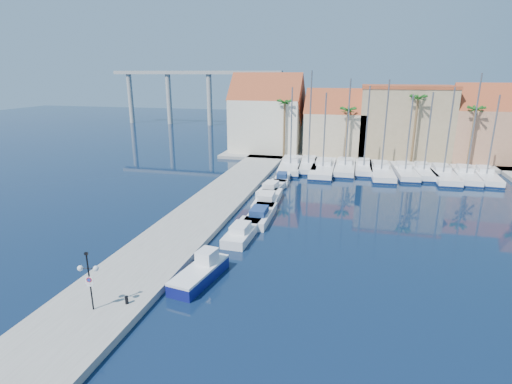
# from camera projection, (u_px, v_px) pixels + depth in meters

# --- Properties ---
(ground) EXTENTS (260.00, 260.00, 0.00)m
(ground) POSITION_uv_depth(u_px,v_px,m) (257.00, 293.00, 26.22)
(ground) COLOR #081B31
(ground) RESTS_ON ground
(quay_west) EXTENTS (6.00, 77.00, 0.50)m
(quay_west) POSITION_uv_depth(u_px,v_px,m) (204.00, 212.00, 40.80)
(quay_west) COLOR gray
(quay_west) RESTS_ON ground
(shore_north) EXTENTS (54.00, 16.00, 0.50)m
(shore_north) POSITION_uv_depth(u_px,v_px,m) (382.00, 156.00, 68.36)
(shore_north) COLOR gray
(shore_north) RESTS_ON ground
(lamp_post) EXTENTS (1.24, 0.52, 3.69)m
(lamp_post) POSITION_uv_depth(u_px,v_px,m) (89.00, 272.00, 22.87)
(lamp_post) COLOR black
(lamp_post) RESTS_ON quay_west
(bollard) EXTENTS (0.20, 0.20, 0.50)m
(bollard) POSITION_uv_depth(u_px,v_px,m) (127.00, 300.00, 24.08)
(bollard) COLOR black
(bollard) RESTS_ON quay_west
(fishing_boat) EXTENTS (2.65, 5.62, 1.89)m
(fishing_boat) POSITION_uv_depth(u_px,v_px,m) (201.00, 272.00, 27.73)
(fishing_boat) COLOR navy
(fishing_boat) RESTS_ON ground
(motorboat_west_0) EXTENTS (2.17, 6.20, 1.40)m
(motorboat_west_0) POSITION_uv_depth(u_px,v_px,m) (242.00, 231.00, 35.10)
(motorboat_west_0) COLOR white
(motorboat_west_0) RESTS_ON ground
(motorboat_west_1) EXTENTS (2.20, 6.63, 1.40)m
(motorboat_west_1) POSITION_uv_depth(u_px,v_px,m) (260.00, 215.00, 39.23)
(motorboat_west_1) COLOR white
(motorboat_west_1) RESTS_ON ground
(motorboat_west_2) EXTENTS (2.58, 7.22, 1.40)m
(motorboat_west_2) POSITION_uv_depth(u_px,v_px,m) (267.00, 199.00, 44.04)
(motorboat_west_2) COLOR white
(motorboat_west_2) RESTS_ON ground
(motorboat_west_3) EXTENTS (2.64, 6.64, 1.40)m
(motorboat_west_3) POSITION_uv_depth(u_px,v_px,m) (272.00, 188.00, 48.33)
(motorboat_west_3) COLOR white
(motorboat_west_3) RESTS_ON ground
(motorboat_west_4) EXTENTS (2.27, 5.76, 1.40)m
(motorboat_west_4) POSITION_uv_depth(u_px,v_px,m) (282.00, 178.00, 52.73)
(motorboat_west_4) COLOR white
(motorboat_west_4) RESTS_ON ground
(sailboat_0) EXTENTS (3.96, 11.64, 11.97)m
(sailboat_0) POSITION_uv_depth(u_px,v_px,m) (291.00, 165.00, 60.08)
(sailboat_0) COLOR white
(sailboat_0) RESTS_ON ground
(sailboat_1) EXTENTS (3.27, 10.15, 14.23)m
(sailboat_1) POSITION_uv_depth(u_px,v_px,m) (309.00, 165.00, 60.27)
(sailboat_1) COLOR white
(sailboat_1) RESTS_ON ground
(sailboat_2) EXTENTS (3.31, 12.09, 11.31)m
(sailboat_2) POSITION_uv_depth(u_px,v_px,m) (323.00, 168.00, 58.36)
(sailboat_2) COLOR white
(sailboat_2) RESTS_ON ground
(sailboat_3) EXTENTS (2.87, 10.60, 13.17)m
(sailboat_3) POSITION_uv_depth(u_px,v_px,m) (345.00, 167.00, 58.86)
(sailboat_3) COLOR white
(sailboat_3) RESTS_ON ground
(sailboat_4) EXTENTS (2.41, 8.97, 12.19)m
(sailboat_4) POSITION_uv_depth(u_px,v_px,m) (364.00, 167.00, 58.66)
(sailboat_4) COLOR white
(sailboat_4) RESTS_ON ground
(sailboat_5) EXTENTS (3.61, 11.56, 13.09)m
(sailboat_5) POSITION_uv_depth(u_px,v_px,m) (381.00, 171.00, 56.59)
(sailboat_5) COLOR white
(sailboat_5) RESTS_ON ground
(sailboat_6) EXTENTS (3.35, 10.01, 11.18)m
(sailboat_6) POSITION_uv_depth(u_px,v_px,m) (404.00, 171.00, 56.30)
(sailboat_6) COLOR white
(sailboat_6) RESTS_ON ground
(sailboat_7) EXTENTS (3.05, 9.22, 11.47)m
(sailboat_7) POSITION_uv_depth(u_px,v_px,m) (423.00, 171.00, 56.22)
(sailboat_7) COLOR white
(sailboat_7) RESTS_ON ground
(sailboat_8) EXTENTS (3.14, 11.08, 12.19)m
(sailboat_8) POSITION_uv_depth(u_px,v_px,m) (442.00, 174.00, 54.78)
(sailboat_8) COLOR white
(sailboat_8) RESTS_ON ground
(sailboat_9) EXTENTS (3.22, 10.18, 13.91)m
(sailboat_9) POSITION_uv_depth(u_px,v_px,m) (465.00, 175.00, 54.32)
(sailboat_9) COLOR white
(sailboat_9) RESTS_ON ground
(sailboat_10) EXTENTS (3.12, 9.87, 11.26)m
(sailboat_10) POSITION_uv_depth(u_px,v_px,m) (485.00, 176.00, 53.88)
(sailboat_10) COLOR white
(sailboat_10) RESTS_ON ground
(building_0) EXTENTS (12.30, 9.00, 13.50)m
(building_0) POSITION_uv_depth(u_px,v_px,m) (267.00, 116.00, 70.35)
(building_0) COLOR beige
(building_0) RESTS_ON shore_north
(building_1) EXTENTS (10.30, 8.00, 11.00)m
(building_1) POSITION_uv_depth(u_px,v_px,m) (336.00, 126.00, 67.87)
(building_1) COLOR tan
(building_1) RESTS_ON shore_north
(building_2) EXTENTS (14.20, 10.20, 11.50)m
(building_2) POSITION_uv_depth(u_px,v_px,m) (404.00, 121.00, 65.93)
(building_2) COLOR #9E8761
(building_2) RESTS_ON shore_north
(building_3) EXTENTS (10.30, 8.00, 12.00)m
(building_3) POSITION_uv_depth(u_px,v_px,m) (486.00, 127.00, 62.28)
(building_3) COLOR tan
(building_3) RESTS_ON shore_north
(palm_0) EXTENTS (2.60, 2.60, 10.15)m
(palm_0) POSITION_uv_depth(u_px,v_px,m) (285.00, 104.00, 64.03)
(palm_0) COLOR brown
(palm_0) RESTS_ON shore_north
(palm_1) EXTENTS (2.60, 2.60, 9.15)m
(palm_1) POSITION_uv_depth(u_px,v_px,m) (348.00, 112.00, 61.94)
(palm_1) COLOR brown
(palm_1) RESTS_ON shore_north
(palm_2) EXTENTS (2.60, 2.60, 11.15)m
(palm_2) POSITION_uv_depth(u_px,v_px,m) (418.00, 100.00, 59.04)
(palm_2) COLOR brown
(palm_2) RESTS_ON shore_north
(palm_3) EXTENTS (2.60, 2.60, 9.65)m
(palm_3) POSITION_uv_depth(u_px,v_px,m) (476.00, 111.00, 57.56)
(palm_3) COLOR brown
(palm_3) RESTS_ON shore_north
(viaduct) EXTENTS (48.00, 2.20, 14.45)m
(viaduct) POSITION_uv_depth(u_px,v_px,m) (192.00, 87.00, 108.64)
(viaduct) COLOR #9E9E99
(viaduct) RESTS_ON ground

